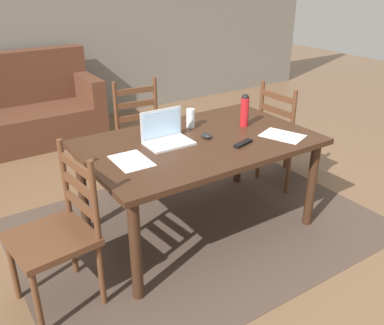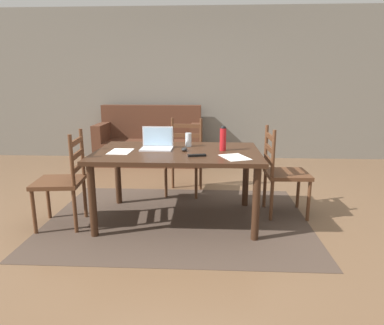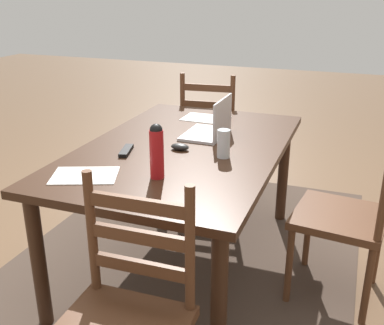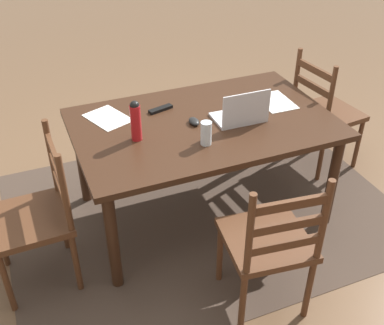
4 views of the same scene
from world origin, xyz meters
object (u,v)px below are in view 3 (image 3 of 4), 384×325
Objects in this scene: chair_far_head at (348,217)px; laptop at (212,127)px; dining_table at (184,159)px; tv_remote at (126,151)px; drinking_glass at (224,144)px; chair_left_near at (211,132)px; computer_mouse at (180,147)px; water_bottle at (157,150)px.

laptop is (-0.22, -0.80, 0.33)m from chair_far_head.
dining_table is 9.69× the size of tv_remote.
laptop is 0.35m from drinking_glass.
drinking_glass is at bearing -81.88° from chair_far_head.
dining_table is at bearing 25.28° from tv_remote.
tv_remote is (0.42, -0.34, -0.05)m from laptop.
chair_left_near reaches higher than drinking_glass.
chair_left_near is at bearing -169.42° from computer_mouse.
chair_left_near is 6.55× the size of drinking_glass.
dining_table is 0.27m from laptop.
water_bottle is at bearing 7.01° from computer_mouse.
computer_mouse is at bearing -16.89° from laptop.
drinking_glass reaches higher than tv_remote.
tv_remote is (0.11, -0.50, -0.06)m from drinking_glass.
chair_far_head is at bearing 44.37° from chair_left_near.
chair_left_near is 1.00m from laptop.
drinking_glass is at bearing 69.31° from dining_table.
laptop is at bearing -105.64° from chair_far_head.
computer_mouse is (0.06, -0.89, 0.29)m from chair_far_head.
drinking_glass is (1.21, 0.46, 0.34)m from chair_left_near.
drinking_glass is (0.31, 0.16, 0.01)m from laptop.
dining_table is 0.91m from chair_far_head.
laptop is at bearing 156.94° from dining_table.
laptop is 1.90× the size of tv_remote.
computer_mouse is 0.28m from tv_remote.
chair_far_head is 0.73m from drinking_glass.
computer_mouse is at bearing -85.83° from chair_far_head.
dining_table is at bearing -110.69° from drinking_glass.
dining_table is 0.33m from tv_remote.
water_bottle is 0.42m from drinking_glass.
drinking_glass is 0.51m from tv_remote.
water_bottle is at bearing -61.74° from chair_far_head.
chair_left_near reaches higher than computer_mouse.
tv_remote is at bearing -77.48° from drinking_glass.
chair_far_head is 0.93m from computer_mouse.
chair_left_near is at bearing 73.27° from tv_remote.
tv_remote is (0.21, -0.24, 0.09)m from dining_table.
chair_far_head is at bearing 98.12° from drinking_glass.
water_bottle is at bearing 6.16° from dining_table.
laptop reaches higher than dining_table.
water_bottle is 0.41m from computer_mouse.
computer_mouse is at bearing 4.57° from dining_table.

